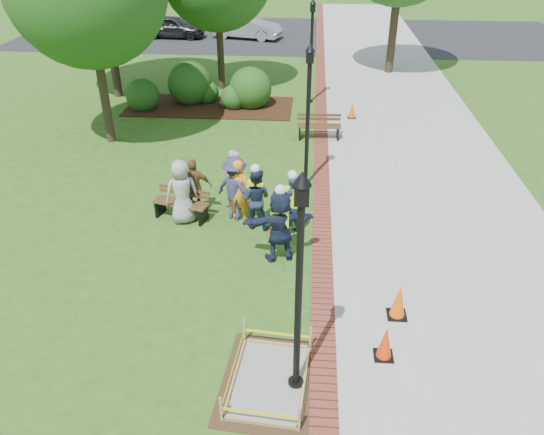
# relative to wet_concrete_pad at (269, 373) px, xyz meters

# --- Properties ---
(ground) EXTENTS (100.00, 100.00, 0.00)m
(ground) POSITION_rel_wet_concrete_pad_xyz_m (-0.77, 2.97, -0.23)
(ground) COLOR #285116
(ground) RESTS_ON ground
(sidewalk) EXTENTS (6.00, 60.00, 0.02)m
(sidewalk) POSITION_rel_wet_concrete_pad_xyz_m (4.23, 12.97, -0.22)
(sidewalk) COLOR #9E9E99
(sidewalk) RESTS_ON ground
(brick_edging) EXTENTS (0.50, 60.00, 0.03)m
(brick_edging) POSITION_rel_wet_concrete_pad_xyz_m (0.98, 12.97, -0.22)
(brick_edging) COLOR maroon
(brick_edging) RESTS_ON ground
(mulch_bed) EXTENTS (7.00, 3.00, 0.05)m
(mulch_bed) POSITION_rel_wet_concrete_pad_xyz_m (-3.77, 14.97, -0.21)
(mulch_bed) COLOR #381E0F
(mulch_bed) RESTS_ON ground
(parking_lot) EXTENTS (36.00, 12.00, 0.01)m
(parking_lot) POSITION_rel_wet_concrete_pad_xyz_m (-0.77, 29.97, -0.23)
(parking_lot) COLOR black
(parking_lot) RESTS_ON ground
(wet_concrete_pad) EXTENTS (1.89, 2.43, 0.55)m
(wet_concrete_pad) POSITION_rel_wet_concrete_pad_xyz_m (0.00, 0.00, 0.00)
(wet_concrete_pad) COLOR #47331E
(wet_concrete_pad) RESTS_ON ground
(bench_near) EXTENTS (1.60, 0.89, 0.82)m
(bench_near) POSITION_rel_wet_concrete_pad_xyz_m (-2.87, 5.66, 0.03)
(bench_near) COLOR brown
(bench_near) RESTS_ON ground
(bench_far) EXTENTS (1.63, 0.59, 0.87)m
(bench_far) POSITION_rel_wet_concrete_pad_xyz_m (0.88, 11.77, 0.04)
(bench_far) COLOR brown
(bench_far) RESTS_ON ground
(cone_front) EXTENTS (0.37, 0.37, 0.73)m
(cone_front) POSITION_rel_wet_concrete_pad_xyz_m (2.13, 0.78, 0.12)
(cone_front) COLOR black
(cone_front) RESTS_ON ground
(cone_back) EXTENTS (0.41, 0.41, 0.80)m
(cone_back) POSITION_rel_wet_concrete_pad_xyz_m (2.53, 1.98, 0.15)
(cone_back) COLOR black
(cone_back) RESTS_ON ground
(cone_far) EXTENTS (0.34, 0.34, 0.66)m
(cone_far) POSITION_rel_wet_concrete_pad_xyz_m (2.23, 14.05, 0.09)
(cone_far) COLOR black
(cone_far) RESTS_ON ground
(toolbox) EXTENTS (0.44, 0.32, 0.20)m
(toolbox) POSITION_rel_wet_concrete_pad_xyz_m (-0.18, 4.96, -0.14)
(toolbox) COLOR maroon
(toolbox) RESTS_ON ground
(lamp_near) EXTENTS (0.28, 0.28, 4.26)m
(lamp_near) POSITION_rel_wet_concrete_pad_xyz_m (0.48, -0.03, 2.25)
(lamp_near) COLOR black
(lamp_near) RESTS_ON ground
(lamp_mid) EXTENTS (0.28, 0.28, 4.26)m
(lamp_mid) POSITION_rel_wet_concrete_pad_xyz_m (0.48, 7.97, 2.25)
(lamp_mid) COLOR black
(lamp_mid) RESTS_ON ground
(lamp_far) EXTENTS (0.28, 0.28, 4.26)m
(lamp_far) POSITION_rel_wet_concrete_pad_xyz_m (0.48, 15.97, 2.25)
(lamp_far) COLOR black
(lamp_far) RESTS_ON ground
(shrub_a) EXTENTS (1.40, 1.40, 1.40)m
(shrub_a) POSITION_rel_wet_concrete_pad_xyz_m (-6.50, 14.49, -0.23)
(shrub_a) COLOR #123F12
(shrub_a) RESTS_ON ground
(shrub_b) EXTENTS (1.90, 1.90, 1.90)m
(shrub_b) POSITION_rel_wet_concrete_pad_xyz_m (-4.70, 15.59, -0.23)
(shrub_b) COLOR #123F12
(shrub_b) RESTS_ON ground
(shrub_c) EXTENTS (1.07, 1.07, 1.07)m
(shrub_c) POSITION_rel_wet_concrete_pad_xyz_m (-2.73, 14.88, -0.23)
(shrub_c) COLOR #123F12
(shrub_c) RESTS_ON ground
(shrub_d) EXTENTS (1.81, 1.81, 1.81)m
(shrub_d) POSITION_rel_wet_concrete_pad_xyz_m (-2.03, 15.21, -0.23)
(shrub_d) COLOR #123F12
(shrub_d) RESTS_ON ground
(shrub_e) EXTENTS (1.01, 1.01, 1.01)m
(shrub_e) POSITION_rel_wet_concrete_pad_xyz_m (-3.97, 15.60, -0.23)
(shrub_e) COLOR #123F12
(shrub_e) RESTS_ON ground
(casual_person_a) EXTENTS (0.67, 0.55, 1.79)m
(casual_person_a) POSITION_rel_wet_concrete_pad_xyz_m (-2.77, 5.50, 0.66)
(casual_person_a) COLOR #9C9C9C
(casual_person_a) RESTS_ON ground
(casual_person_b) EXTENTS (0.65, 0.52, 1.79)m
(casual_person_b) POSITION_rel_wet_concrete_pad_xyz_m (-1.28, 5.71, 0.66)
(casual_person_b) COLOR orange
(casual_person_b) RESTS_ON ground
(casual_person_c) EXTENTS (0.60, 0.63, 1.67)m
(casual_person_c) POSITION_rel_wet_concrete_pad_xyz_m (-1.51, 6.58, 0.60)
(casual_person_c) COLOR silver
(casual_person_c) RESTS_ON ground
(casual_person_d) EXTENTS (0.56, 0.41, 1.63)m
(casual_person_d) POSITION_rel_wet_concrete_pad_xyz_m (-2.54, 5.97, 0.58)
(casual_person_d) COLOR brown
(casual_person_d) RESTS_ON ground
(casual_person_e) EXTENTS (0.68, 0.59, 1.80)m
(casual_person_e) POSITION_rel_wet_concrete_pad_xyz_m (-1.38, 5.79, 0.66)
(casual_person_e) COLOR #2E2E51
(casual_person_e) RESTS_ON ground
(hivis_worker_a) EXTENTS (0.67, 0.52, 2.01)m
(hivis_worker_a) POSITION_rel_wet_concrete_pad_xyz_m (-0.06, 3.92, 0.76)
(hivis_worker_a) COLOR #192041
(hivis_worker_a) RESTS_ON ground
(hivis_worker_b) EXTENTS (0.61, 0.63, 1.81)m
(hivis_worker_b) POSITION_rel_wet_concrete_pad_xyz_m (0.17, 5.12, 0.67)
(hivis_worker_b) COLOR #192843
(hivis_worker_b) RESTS_ON ground
(hivis_worker_c) EXTENTS (0.59, 0.44, 1.83)m
(hivis_worker_c) POSITION_rel_wet_concrete_pad_xyz_m (-0.79, 5.38, 0.68)
(hivis_worker_c) COLOR #192741
(hivis_worker_c) RESTS_ON ground
(parked_car_a) EXTENTS (2.29, 4.76, 1.52)m
(parked_car_a) POSITION_rel_wet_concrete_pad_xyz_m (-8.55, 28.45, -0.23)
(parked_car_a) COLOR black
(parked_car_a) RESTS_ON ground
(parked_car_b) EXTENTS (3.25, 5.29, 1.60)m
(parked_car_b) POSITION_rel_wet_concrete_pad_xyz_m (-3.79, 28.59, -0.23)
(parked_car_b) COLOR #ACABB0
(parked_car_b) RESTS_ON ground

